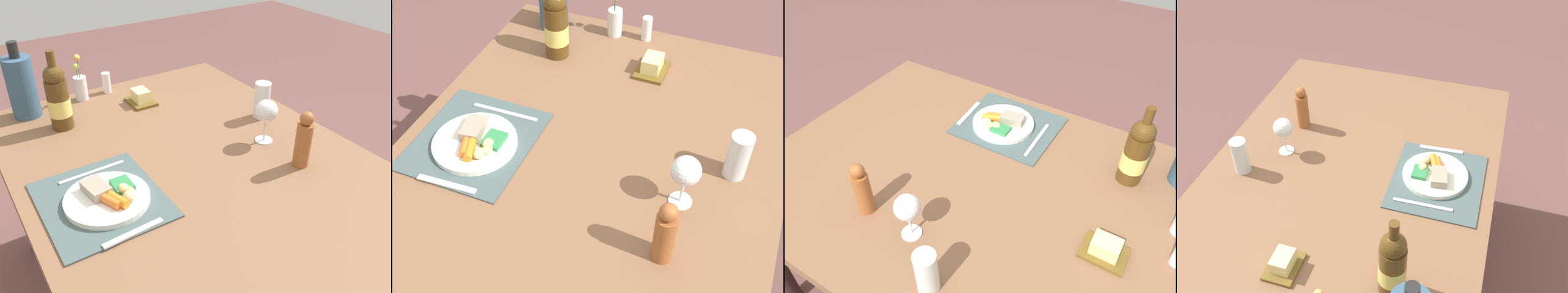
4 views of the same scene
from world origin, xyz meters
TOP-DOWN VIEW (x-y plane):
  - ground_plane at (0.00, 0.00)m, footprint 8.00×8.00m
  - dining_table at (0.00, 0.00)m, footprint 1.48×1.10m
  - placemat at (0.03, -0.33)m, footprint 0.38×0.34m
  - dinner_plate at (0.05, -0.32)m, footprint 0.25×0.25m
  - fork at (-0.11, -0.31)m, footprint 0.02×0.22m
  - knife at (0.21, -0.32)m, footprint 0.03×0.18m
  - wine_bottle at (-0.46, -0.29)m, footprint 0.08×0.08m
  - butter_dish at (-0.49, 0.05)m, footprint 0.13×0.10m
  - wine_glass at (0.03, 0.29)m, footprint 0.08×0.08m
  - pepper_mill at (0.21, 0.29)m, footprint 0.05×0.05m
  - water_tumbler at (-0.12, 0.40)m, footprint 0.06×0.06m

SIDE VIEW (x-z plane):
  - ground_plane at x=0.00m, z-range 0.00..0.00m
  - dining_table at x=0.00m, z-range 0.29..1.00m
  - placemat at x=0.03m, z-range 0.71..0.72m
  - fork at x=-0.11m, z-range 0.72..0.72m
  - knife at x=0.21m, z-range 0.72..0.72m
  - dinner_plate at x=0.05m, z-range 0.71..0.75m
  - butter_dish at x=-0.49m, z-range 0.70..0.76m
  - water_tumbler at x=-0.12m, z-range 0.70..0.84m
  - pepper_mill at x=0.21m, z-range 0.71..0.90m
  - wine_glass at x=0.03m, z-range 0.75..0.91m
  - wine_bottle at x=-0.46m, z-range 0.68..0.98m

